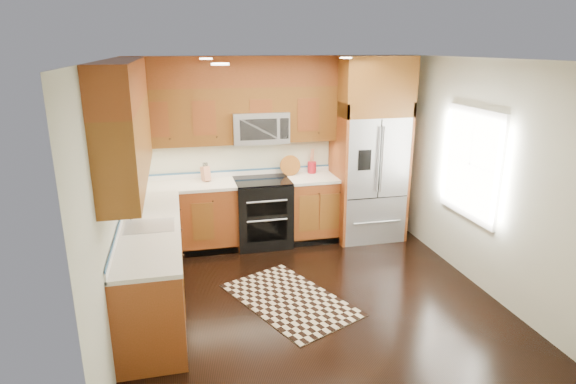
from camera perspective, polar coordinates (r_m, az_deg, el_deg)
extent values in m
plane|color=black|center=(5.56, 2.82, -12.40)|extent=(4.00, 4.00, 0.00)
cube|color=#B7BBA9|center=(6.94, -1.57, 5.10)|extent=(4.00, 0.02, 2.60)
cube|color=#B7BBA9|center=(4.91, -20.01, -0.99)|extent=(0.02, 4.00, 2.60)
cube|color=#B7BBA9|center=(5.92, 21.99, 1.76)|extent=(0.02, 4.00, 2.60)
cube|color=white|center=(6.04, 20.87, 3.16)|extent=(0.04, 1.10, 1.30)
cube|color=white|center=(6.04, 20.79, 3.15)|extent=(0.02, 0.95, 1.15)
cube|color=brown|center=(6.75, -12.00, -3.13)|extent=(1.37, 0.60, 0.90)
cube|color=brown|center=(7.00, 2.92, -2.04)|extent=(0.72, 0.60, 0.90)
cube|color=brown|center=(5.37, -15.66, -8.79)|extent=(0.60, 2.40, 0.90)
cube|color=white|center=(6.65, -5.87, 1.12)|extent=(2.85, 0.62, 0.04)
cube|color=white|center=(5.19, -16.07, -4.10)|extent=(0.62, 2.40, 0.04)
cube|color=brown|center=(6.60, -6.26, 9.01)|extent=(2.85, 0.33, 0.75)
cube|color=brown|center=(4.96, -18.49, 5.61)|extent=(0.33, 2.40, 0.75)
cube|color=brown|center=(6.54, -6.43, 14.00)|extent=(2.85, 0.33, 0.40)
cube|color=brown|center=(4.89, -19.12, 12.23)|extent=(0.33, 2.40, 0.40)
cube|color=black|center=(6.81, -3.01, -2.50)|extent=(0.76, 0.64, 0.92)
cube|color=black|center=(6.67, -3.07, 1.35)|extent=(0.76, 0.60, 0.02)
cube|color=black|center=(6.46, -2.53, -2.07)|extent=(0.55, 0.01, 0.18)
cube|color=black|center=(6.58, -2.49, -4.71)|extent=(0.55, 0.01, 0.28)
cylinder|color=#B2B2B7|center=(6.40, -2.50, -1.13)|extent=(0.55, 0.02, 0.02)
cylinder|color=#B2B2B7|center=(6.49, -2.47, -3.39)|extent=(0.55, 0.02, 0.02)
cube|color=#B2B2B7|center=(6.64, -3.37, 7.69)|extent=(0.76, 0.40, 0.42)
cube|color=black|center=(6.44, -3.51, 7.40)|extent=(0.50, 0.01, 0.28)
cube|color=#B2B2B7|center=(7.07, 9.46, 1.75)|extent=(0.90, 0.74, 1.80)
cube|color=black|center=(6.65, 10.83, 3.83)|extent=(0.01, 0.01, 1.08)
cube|color=black|center=(6.56, 9.08, 3.75)|extent=(0.18, 0.01, 0.28)
cube|color=brown|center=(6.88, 5.88, 2.33)|extent=(0.04, 0.74, 2.00)
cube|color=brown|center=(7.23, 12.95, 2.72)|extent=(0.04, 0.74, 2.00)
cube|color=brown|center=(6.85, 10.00, 12.31)|extent=(0.98, 0.74, 0.80)
cube|color=#B2B2B7|center=(5.18, -16.10, -3.79)|extent=(0.50, 0.42, 0.02)
cylinder|color=#B2B2B7|center=(5.36, -18.25, -1.81)|extent=(0.02, 0.02, 0.28)
torus|color=#B2B2B7|center=(5.24, -18.46, -0.63)|extent=(0.18, 0.02, 0.18)
cube|color=black|center=(5.51, 0.18, -12.63)|extent=(1.46, 1.77, 0.01)
cube|color=tan|center=(6.70, -9.73, 2.15)|extent=(0.13, 0.15, 0.20)
cylinder|color=maroon|center=(7.03, 2.85, 2.94)|extent=(0.13, 0.13, 0.17)
cylinder|color=brown|center=(6.91, 0.26, 2.08)|extent=(0.30, 0.30, 0.02)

